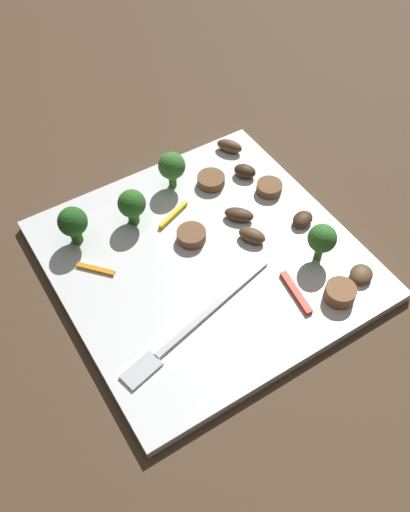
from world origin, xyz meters
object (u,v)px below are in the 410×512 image
object	(u,v)px
broccoli_floret_1	(73,223)
mushroom_2	(245,171)
plate	(205,260)
sausage_slice_2	(189,237)
pepper_strip_1	(96,269)
broccoli_floret_2	(322,239)
mushroom_4	(229,146)
sausage_slice_1	(269,188)
mushroom_1	(252,235)
broccoli_floret_0	(132,205)
broccoli_floret_3	(172,167)
mushroom_5	(303,219)
sausage_slice_0	(211,180)
pepper_strip_3	(175,214)
mushroom_3	(361,274)
pepper_strip_0	(296,293)
mushroom_0	(239,215)
sausage_slice_3	(340,293)
fork	(190,328)

from	to	relation	value
broccoli_floret_1	mushroom_2	size ratio (longest dim) A/B	1.75
plate	sausage_slice_2	xyz separation A→B (m)	(0.00, -0.03, 0.01)
plate	pepper_strip_1	bearing A→B (deg)	-22.74
broccoli_floret_2	mushroom_4	bearing A→B (deg)	-94.32
broccoli_floret_2	mushroom_4	distance (m)	0.18
sausage_slice_1	mushroom_1	size ratio (longest dim) A/B	0.98
broccoli_floret_1	broccoli_floret_0	bearing A→B (deg)	173.38
broccoli_floret_1	sausage_slice_2	size ratio (longest dim) A/B	1.47
mushroom_2	mushroom_1	bearing A→B (deg)	59.84
broccoli_floret_1	mushroom_2	distance (m)	0.20
broccoli_floret_3	mushroom_5	distance (m)	0.15
sausage_slice_0	mushroom_4	bearing A→B (deg)	-143.71
mushroom_5	pepper_strip_3	distance (m)	0.13
broccoli_floret_1	mushroom_1	bearing A→B (deg)	148.36
plate	broccoli_floret_2	bearing A→B (deg)	147.26
broccoli_floret_0	mushroom_3	world-z (taller)	broccoli_floret_0
mushroom_2	plate	bearing A→B (deg)	36.81
sausage_slice_1	mushroom_3	distance (m)	0.14
plate	sausage_slice_0	xyz separation A→B (m)	(-0.06, -0.08, 0.01)
sausage_slice_2	pepper_strip_0	bearing A→B (deg)	115.18
plate	broccoli_floret_2	world-z (taller)	broccoli_floret_2
mushroom_0	mushroom_3	world-z (taller)	mushroom_0
mushroom_2	sausage_slice_3	bearing A→B (deg)	84.18
broccoli_floret_3	pepper_strip_3	world-z (taller)	broccoli_floret_3
mushroom_3	mushroom_5	bearing A→B (deg)	-87.50
pepper_strip_0	pepper_strip_3	distance (m)	0.15
mushroom_5	broccoli_floret_1	bearing A→B (deg)	-26.04
mushroom_3	sausage_slice_0	bearing A→B (deg)	-73.90
mushroom_2	pepper_strip_3	distance (m)	0.10
sausage_slice_0	broccoli_floret_1	bearing A→B (deg)	-0.98
mushroom_1	mushroom_5	size ratio (longest dim) A/B	1.17
mushroom_5	pepper_strip_1	world-z (taller)	mushroom_5
sausage_slice_1	mushroom_2	distance (m)	0.04
mushroom_0	mushroom_2	xyz separation A→B (m)	(-0.04, -0.05, 0.00)
pepper_strip_1	broccoli_floret_0	bearing A→B (deg)	-148.98
sausage_slice_1	fork	bearing A→B (deg)	32.35
broccoli_floret_3	pepper_strip_0	xyz separation A→B (m)	(-0.03, 0.19, -0.03)
broccoli_floret_0	mushroom_0	world-z (taller)	broccoli_floret_0
plate	mushroom_0	world-z (taller)	mushroom_0
sausage_slice_1	pepper_strip_0	bearing A→B (deg)	64.45
mushroom_1	fork	bearing A→B (deg)	27.79
broccoli_floret_0	sausage_slice_3	size ratio (longest dim) A/B	1.41
broccoli_floret_0	mushroom_0	size ratio (longest dim) A/B	1.32
mushroom_3	pepper_strip_1	xyz separation A→B (m)	(0.21, -0.14, -0.00)
broccoli_floret_0	mushroom_2	size ratio (longest dim) A/B	1.65
broccoli_floret_1	pepper_strip_3	world-z (taller)	broccoli_floret_1
broccoli_floret_0	broccoli_floret_2	distance (m)	0.19
mushroom_4	mushroom_5	xyz separation A→B (m)	(-0.00, 0.13, -0.00)
sausage_slice_0	pepper_strip_0	size ratio (longest dim) A/B	0.60
broccoli_floret_2	sausage_slice_2	xyz separation A→B (m)	(0.10, -0.09, -0.02)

